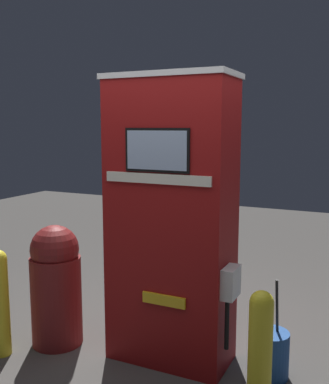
{
  "coord_description": "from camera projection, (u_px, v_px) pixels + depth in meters",
  "views": [
    {
      "loc": [
        1.39,
        -2.78,
        1.81
      ],
      "look_at": [
        0.0,
        0.12,
        1.33
      ],
      "focal_mm": 42.0,
      "sensor_mm": 36.0,
      "label": 1
    }
  ],
  "objects": [
    {
      "name": "ground_plane",
      "position": [
        158.0,
        371.0,
        3.34
      ],
      "size": [
        14.0,
        14.0,
        0.0
      ],
      "primitive_type": "plane",
      "color": "#423F3D"
    },
    {
      "name": "squeegee_bucket",
      "position": [
        269.0,
        354.0,
        3.25
      ],
      "size": [
        0.28,
        0.28,
        0.75
      ],
      "color": "#1E478C",
      "rests_on": "ground_plane"
    },
    {
      "name": "safety_bollard_far",
      "position": [
        0.0,
        300.0,
        3.53
      ],
      "size": [
        0.14,
        0.14,
        0.86
      ],
      "color": "yellow",
      "rests_on": "ground_plane"
    },
    {
      "name": "gas_pump",
      "position": [
        171.0,
        222.0,
        3.39
      ],
      "size": [
        1.02,
        0.5,
        2.18
      ],
      "color": "maroon",
      "rests_on": "ground_plane"
    },
    {
      "name": "trash_bin",
      "position": [
        56.0,
        284.0,
        3.71
      ],
      "size": [
        0.42,
        0.42,
        1.01
      ],
      "color": "maroon",
      "rests_on": "ground_plane"
    },
    {
      "name": "safety_bollard",
      "position": [
        260.0,
        358.0,
        2.63
      ],
      "size": [
        0.14,
        0.14,
        0.87
      ],
      "color": "yellow",
      "rests_on": "ground_plane"
    }
  ]
}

